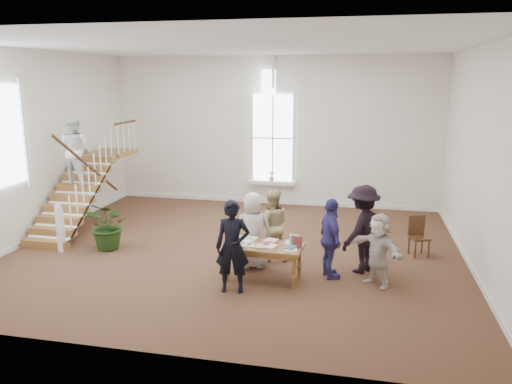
% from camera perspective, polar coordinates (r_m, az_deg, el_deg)
% --- Properties ---
extents(ground, '(10.00, 10.00, 0.00)m').
position_cam_1_polar(ground, '(11.46, -2.15, -6.64)').
color(ground, '#472E1B').
rests_on(ground, ground).
extents(room_shell, '(10.49, 10.00, 10.00)m').
position_cam_1_polar(room_shell, '(15.48, 1.85, 0.08)').
color(room_shell, silver).
rests_on(room_shell, ground).
extents(staircase, '(1.10, 4.10, 2.92)m').
position_cam_1_polar(staircase, '(13.42, -19.68, 2.65)').
color(staircase, brown).
rests_on(staircase, ground).
extents(library_table, '(1.53, 0.83, 0.76)m').
position_cam_1_polar(library_table, '(9.65, 0.78, -6.49)').
color(library_table, brown).
rests_on(library_table, ground).
extents(police_officer, '(0.67, 0.49, 1.71)m').
position_cam_1_polar(police_officer, '(9.07, -2.69, -6.26)').
color(police_officer, black).
rests_on(police_officer, ground).
extents(elderly_woman, '(0.89, 0.70, 1.58)m').
position_cam_1_polar(elderly_woman, '(10.22, -0.35, -4.40)').
color(elderly_woman, beige).
rests_on(elderly_woman, ground).
extents(person_yellow, '(0.86, 0.73, 1.55)m').
position_cam_1_polar(person_yellow, '(10.64, 1.82, -3.79)').
color(person_yellow, tan).
rests_on(person_yellow, ground).
extents(woman_cluster_a, '(0.72, 1.01, 1.59)m').
position_cam_1_polar(woman_cluster_a, '(9.79, 8.52, -5.29)').
color(woman_cluster_a, navy).
rests_on(woman_cluster_a, ground).
extents(woman_cluster_b, '(1.18, 1.33, 1.78)m').
position_cam_1_polar(woman_cluster_b, '(10.18, 12.09, -4.17)').
color(woman_cluster_b, black).
rests_on(woman_cluster_b, ground).
extents(woman_cluster_c, '(1.23, 1.20, 1.40)m').
position_cam_1_polar(woman_cluster_c, '(9.63, 13.81, -6.45)').
color(woman_cluster_c, beige).
rests_on(woman_cluster_c, ground).
extents(floor_plant, '(1.27, 1.19, 1.13)m').
position_cam_1_polar(floor_plant, '(11.82, -16.45, -3.69)').
color(floor_plant, '#1A3711').
rests_on(floor_plant, ground).
extents(side_chair, '(0.49, 0.49, 0.88)m').
position_cam_1_polar(side_chair, '(11.58, 18.04, -4.55)').
color(side_chair, '#3E2110').
rests_on(side_chair, ground).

